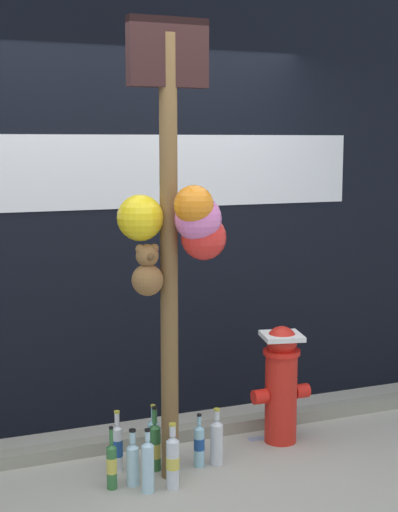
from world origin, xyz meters
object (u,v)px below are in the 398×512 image
bottle_1 (117,447)px  bottle_4 (153,439)px  fire_hydrant (281,381)px  bottle_6 (217,441)px  bottle_9 (133,462)px  bottle_0 (173,461)px  bottle_2 (148,465)px  bottle_3 (171,445)px  memorial_post (175,214)px  bottle_8 (199,444)px  bottle_7 (112,465)px  bottle_5 (155,446)px

bottle_1 → bottle_4: bearing=10.1°
fire_hydrant → bottle_1: (-1.09, -0.05, -0.25)m
bottle_6 → bottle_9: bottle_6 is taller
bottle_0 → bottle_6: bottle_0 is taller
bottle_2 → bottle_9: (-0.05, 0.11, -0.02)m
bottle_4 → bottle_3: bearing=-55.8°
bottle_1 → bottle_6: (0.57, -0.12, -0.00)m
bottle_1 → memorial_post: bearing=-41.0°
fire_hydrant → bottle_8: bearing=-165.7°
bottle_3 → bottle_7: (-0.40, -0.14, -0.00)m
bottle_0 → bottle_3: (0.09, 0.26, -0.02)m
bottle_3 → bottle_8: 0.17m
memorial_post → bottle_1: bearing=139.0°
memorial_post → bottle_4: size_ratio=7.10×
bottle_1 → bottle_4: size_ratio=1.02×
bottle_9 → bottle_1: bearing=97.9°
bottle_6 → bottle_2: bearing=-158.5°
bottle_4 → bottle_9: bottle_4 is taller
memorial_post → bottle_7: size_ratio=7.13×
bottle_8 → bottle_1: bearing=166.2°
bottle_6 → bottle_8: size_ratio=1.07×
bottle_2 → bottle_0: bearing=-3.3°
bottle_1 → bottle_6: bearing=-12.3°
memorial_post → bottle_4: (-0.04, 0.28, -1.36)m
bottle_3 → bottle_5: 0.10m
bottle_2 → bottle_6: bearing=21.5°
bottle_1 → bottle_5: 0.22m
memorial_post → bottle_0: memorial_post is taller
bottle_2 → bottle_3: bottle_2 is taller
bottle_4 → bottle_8: (0.23, -0.16, -0.01)m
bottle_2 → memorial_post: bearing=22.8°
bottle_0 → bottle_8: size_ratio=1.17×
bottle_0 → bottle_5: bottle_5 is taller
bottle_3 → bottle_9: bottle_3 is taller
bottle_2 → bottle_4: 0.39m
bottle_8 → fire_hydrant: bearing=14.3°
memorial_post → bottle_0: bearing=-120.6°
memorial_post → bottle_7: (-0.37, 0.03, -1.37)m
bottle_1 → bottle_5: bottle_5 is taller
bottle_0 → bottle_4: bottle_0 is taller
bottle_6 → bottle_9: bearing=-171.5°
bottle_4 → bottle_9: (-0.20, -0.25, -0.01)m
bottle_8 → bottle_0: bearing=-139.0°
bottle_5 → bottle_9: (-0.18, -0.14, -0.01)m
bottle_4 → bottle_6: 0.38m
bottle_7 → bottle_8: (0.56, 0.09, -0.00)m
bottle_5 → bottle_2: bearing=-116.8°
bottle_3 → bottle_4: (-0.07, 0.11, 0.00)m
bottle_3 → bottle_2: bearing=-131.7°
bottle_6 → bottle_0: bearing=-150.1°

